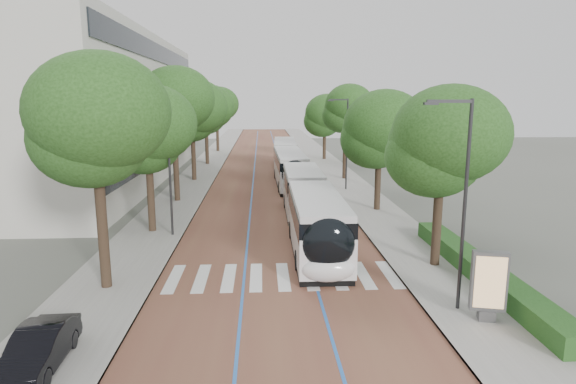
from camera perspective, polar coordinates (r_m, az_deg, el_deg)
The scene contains 21 objects.
ground at distance 21.66m, azimuth -1.00°, elevation -10.98°, with size 160.00×160.00×0.00m, color #51544C.
road at distance 60.62m, azimuth -2.45°, elevation 3.32°, with size 11.00×140.00×0.02m, color brown.
sidewalk_left at distance 60.98m, azimuth -9.53°, elevation 3.27°, with size 4.00×140.00×0.12m, color gray.
sidewalk_right at distance 61.17m, azimuth 4.60°, elevation 3.41°, with size 4.00×140.00×0.12m, color gray.
kerb_left at distance 60.80m, azimuth -7.74°, elevation 3.30°, with size 0.20×140.00×0.14m, color gray.
kerb_right at distance 60.94m, azimuth 2.83°, elevation 3.41°, with size 0.20×140.00×0.14m, color gray.
zebra_crossing at distance 22.59m, azimuth -0.58°, elevation -9.96°, with size 10.55×3.60×0.01m.
lane_line_left at distance 60.62m, azimuth -3.96°, elevation 3.32°, with size 0.12×126.00×0.01m, color blue.
lane_line_right at distance 60.66m, azimuth -0.94°, elevation 3.35°, with size 0.12×126.00×0.01m, color blue.
office_building at distance 51.60m, azimuth -24.77°, elevation 8.78°, with size 18.11×40.00×14.00m.
hedge at distance 23.61m, azimuth 21.92°, elevation -8.57°, with size 1.20×14.00×0.80m, color #1A4116.
streetlight_near at distance 18.88m, azimuth 19.83°, elevation 0.31°, with size 1.82×0.20×8.00m.
streetlight_far at distance 42.84m, azimuth 6.77°, elevation 6.53°, with size 1.82×0.20×8.00m.
lamp_post_left at distance 28.86m, azimuth -13.86°, elevation 2.74°, with size 0.14×0.14×8.00m, color #2A2A2D.
trees_left at distance 48.16m, azimuth -11.39°, elevation 9.16°, with size 6.44×60.93×10.01m.
trees_right at distance 43.57m, azimuth 8.08°, elevation 8.03°, with size 5.88×47.63×8.99m.
lead_bus at distance 28.92m, azimuth 2.63°, elevation -1.95°, with size 2.66×18.42×3.20m.
bus_queued_0 at distance 45.13m, azimuth 0.24°, elevation 2.75°, with size 2.73×12.44×3.20m.
bus_queued_1 at distance 57.38m, azimuth -0.38°, elevation 4.52°, with size 2.95×12.48×3.20m.
ad_panel at distance 19.18m, azimuth 22.69°, elevation -10.07°, with size 1.31×0.63×2.62m.
parked_car at distance 16.88m, azimuth -27.45°, elevation -16.18°, with size 1.33×3.81×1.25m, color black.
Camera 1 is at (-0.74, -20.07, 8.11)m, focal length 30.00 mm.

